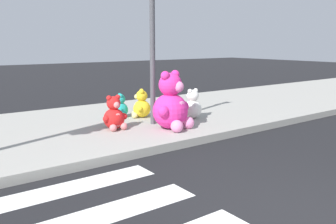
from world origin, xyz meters
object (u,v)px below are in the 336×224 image
Objects in this scene: plush_yellow at (141,106)px; plush_tan at (164,108)px; sign_pole at (152,42)px; plush_pink_large at (172,106)px; plush_teal at (120,108)px; plush_white at (192,106)px; plush_red at (114,116)px.

plush_tan is at bearing -43.47° from plush_yellow.
sign_pole reaches higher than plush_pink_large.
plush_pink_large is at bearing -79.48° from plush_teal.
sign_pole reaches higher than plush_white.
sign_pole reaches higher than plush_red.
plush_white is 1.04× the size of plush_yellow.
plush_pink_large is at bearing -117.08° from plush_tan.
plush_pink_large is 1.71× the size of plush_white.
plush_red is at bearing -167.82° from plush_tan.
plush_red is at bearing -123.72° from plush_teal.
plush_white is at bearing -2.35° from sign_pole.
plush_red reaches higher than plush_teal.
plush_pink_large is 1.69× the size of plush_red.
sign_pole is 4.69× the size of plush_red.
sign_pole reaches higher than plush_yellow.
plush_yellow is (0.09, 1.30, -0.20)m from plush_pink_large.
sign_pole is 1.61m from plush_yellow.
plush_teal is at bearing 56.28° from plush_red.
plush_tan is 0.79× the size of plush_red.
sign_pole is 4.74× the size of plush_white.
plush_yellow is at bearing 136.53° from plush_tan.
plush_yellow is at bearing 33.12° from plush_red.
plush_yellow reaches higher than plush_tan.
sign_pole is 2.77× the size of plush_pink_large.
plush_white is (1.27, -1.05, 0.05)m from plush_teal.
plush_red is (-0.65, -0.97, 0.05)m from plush_teal.
plush_teal is at bearing 139.40° from plush_tan.
plush_tan is at bearing 33.18° from sign_pole.
plush_yellow is (1.03, 0.67, -0.01)m from plush_red.
plush_pink_large is 2.14× the size of plush_tan.
plush_pink_large is 1.15m from plush_red.
plush_red reaches higher than plush_white.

